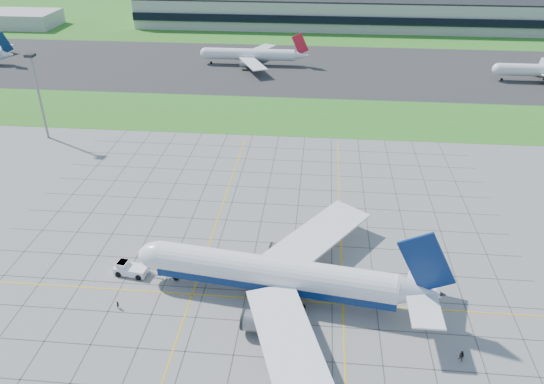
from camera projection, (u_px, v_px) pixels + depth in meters
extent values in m
plane|color=gray|center=(247.00, 291.00, 99.77)|extent=(1400.00, 1400.00, 0.00)
cube|color=#367020|center=(283.00, 115.00, 177.62)|extent=(700.00, 35.00, 0.04)
cube|color=#383838|center=(293.00, 68.00, 225.19)|extent=(700.00, 75.00, 0.04)
cube|color=#367020|center=(304.00, 15.00, 320.36)|extent=(700.00, 145.00, 0.04)
cube|color=#474744|center=(29.00, 246.00, 112.34)|extent=(0.18, 130.00, 0.02)
cube|color=#474744|center=(65.00, 248.00, 111.69)|extent=(0.18, 130.00, 0.02)
cube|color=#474744|center=(102.00, 250.00, 111.03)|extent=(0.18, 130.00, 0.02)
cube|color=#474744|center=(139.00, 252.00, 110.38)|extent=(0.18, 130.00, 0.02)
cube|color=#474744|center=(177.00, 254.00, 109.72)|extent=(0.18, 130.00, 0.02)
cube|color=#474744|center=(215.00, 257.00, 109.07)|extent=(0.18, 130.00, 0.02)
cube|color=#474744|center=(253.00, 259.00, 108.41)|extent=(0.18, 130.00, 0.02)
cube|color=#474744|center=(292.00, 261.00, 107.75)|extent=(0.18, 130.00, 0.02)
cube|color=#474744|center=(332.00, 263.00, 107.10)|extent=(0.18, 130.00, 0.02)
cube|color=#474744|center=(372.00, 266.00, 106.44)|extent=(0.18, 130.00, 0.02)
cube|color=#474744|center=(412.00, 268.00, 105.79)|extent=(0.18, 130.00, 0.02)
cube|color=#474744|center=(453.00, 270.00, 105.13)|extent=(0.18, 130.00, 0.02)
cube|color=#474744|center=(495.00, 273.00, 104.48)|extent=(0.18, 130.00, 0.02)
cube|color=#474744|center=(233.00, 355.00, 85.92)|extent=(110.00, 0.18, 0.02)
cube|color=#474744|center=(241.00, 320.00, 92.84)|extent=(110.00, 0.18, 0.02)
cube|color=#474744|center=(247.00, 291.00, 99.76)|extent=(110.00, 0.18, 0.02)
cube|color=#474744|center=(252.00, 265.00, 106.68)|extent=(110.00, 0.18, 0.02)
cube|color=#474744|center=(257.00, 242.00, 113.60)|extent=(110.00, 0.18, 0.02)
cube|color=#474744|center=(261.00, 222.00, 120.52)|extent=(110.00, 0.18, 0.02)
cube|color=#474744|center=(265.00, 204.00, 127.44)|extent=(110.00, 0.18, 0.02)
cube|color=#474744|center=(268.00, 188.00, 134.36)|extent=(110.00, 0.18, 0.02)
cube|color=#474744|center=(271.00, 173.00, 141.28)|extent=(110.00, 0.18, 0.02)
cube|color=#474744|center=(274.00, 160.00, 148.20)|extent=(110.00, 0.18, 0.02)
cube|color=#474744|center=(276.00, 148.00, 155.13)|extent=(110.00, 0.18, 0.02)
cube|color=yellow|center=(245.00, 298.00, 98.03)|extent=(120.00, 0.25, 0.03)
cube|color=yellow|center=(214.00, 229.00, 117.88)|extent=(0.25, 100.00, 0.03)
cube|color=yellow|center=(341.00, 236.00, 115.58)|extent=(0.25, 100.00, 0.03)
cube|color=#B7B7B2|center=(375.00, 12.00, 291.75)|extent=(260.00, 42.00, 15.00)
cube|color=black|center=(378.00, 21.00, 273.40)|extent=(260.00, 1.00, 4.00)
cube|color=#B7B7B2|center=(11.00, 19.00, 292.57)|extent=(50.00, 25.00, 8.00)
cylinder|color=gray|center=(40.00, 98.00, 155.55)|extent=(0.70, 0.70, 25.00)
cube|color=black|center=(30.00, 55.00, 149.26)|extent=(2.50, 2.50, 0.80)
cylinder|color=white|center=(275.00, 272.00, 96.01)|extent=(44.29, 11.64, 5.73)
cube|color=navy|center=(275.00, 280.00, 96.90)|extent=(44.24, 11.26, 1.53)
ellipsoid|color=white|center=(162.00, 256.00, 100.37)|extent=(9.86, 6.92, 5.73)
cube|color=black|center=(151.00, 252.00, 100.55)|extent=(2.50, 3.31, 0.57)
cone|color=white|center=(418.00, 292.00, 90.84)|extent=(8.31, 6.43, 5.44)
cube|color=navy|center=(427.00, 263.00, 87.58)|extent=(10.38, 1.89, 12.19)
cube|color=white|center=(319.00, 235.00, 108.26)|extent=(22.02, 27.00, 0.93)
cube|color=white|center=(289.00, 342.00, 82.42)|extent=(16.52, 28.08, 0.93)
cylinder|color=slate|center=(286.00, 253.00, 105.91)|extent=(6.64, 4.44, 3.63)
cylinder|color=slate|center=(261.00, 322.00, 88.94)|extent=(6.64, 4.44, 3.63)
cylinder|color=gray|center=(176.00, 275.00, 101.93)|extent=(0.39, 0.39, 2.48)
cylinder|color=black|center=(176.00, 278.00, 102.28)|extent=(1.11, 0.62, 1.05)
cylinder|color=black|center=(303.00, 286.00, 99.98)|extent=(1.39, 1.30, 1.24)
cylinder|color=black|center=(297.00, 308.00, 94.81)|extent=(1.39, 1.30, 1.24)
cube|color=white|center=(131.00, 270.00, 103.74)|extent=(6.73, 3.82, 1.49)
cube|color=white|center=(123.00, 264.00, 103.55)|extent=(2.22, 2.58, 1.17)
cube|color=black|center=(123.00, 263.00, 103.45)|extent=(1.98, 2.34, 0.75)
cube|color=gray|center=(153.00, 274.00, 102.99)|extent=(3.19, 0.62, 0.19)
cylinder|color=black|center=(125.00, 266.00, 105.52)|extent=(1.23, 0.69, 1.17)
cylinder|color=black|center=(118.00, 274.00, 103.18)|extent=(1.23, 0.69, 1.17)
cylinder|color=black|center=(145.00, 269.00, 104.67)|extent=(1.23, 0.69, 1.17)
cylinder|color=black|center=(139.00, 277.00, 102.33)|extent=(1.23, 0.69, 1.17)
imported|color=black|center=(118.00, 305.00, 95.21)|extent=(0.54, 0.66, 1.56)
imported|color=black|center=(462.00, 356.00, 84.46)|extent=(1.15, 1.19, 1.93)
cube|color=#07214B|center=(4.00, 43.00, 224.49)|extent=(7.46, 0.40, 9.15)
cylinder|color=white|center=(250.00, 54.00, 227.30)|extent=(38.59, 4.80, 4.80)
cube|color=red|center=(300.00, 44.00, 223.06)|extent=(7.46, 0.40, 9.15)
cube|color=white|center=(259.00, 50.00, 236.99)|extent=(13.89, 20.66, 0.40)
cube|color=white|center=(253.00, 64.00, 217.96)|extent=(13.89, 20.66, 0.40)
cylinder|color=black|center=(258.00, 62.00, 230.91)|extent=(1.00, 1.00, 1.00)
cylinder|color=black|center=(257.00, 65.00, 227.11)|extent=(1.00, 1.00, 1.00)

